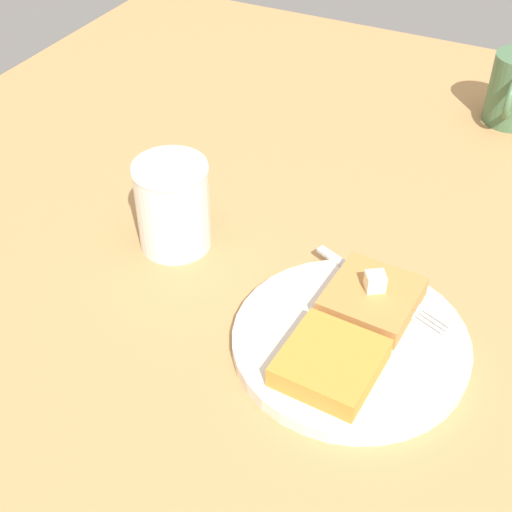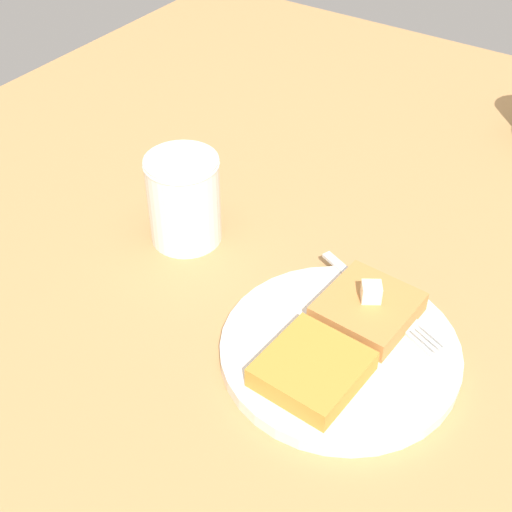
# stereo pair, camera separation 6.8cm
# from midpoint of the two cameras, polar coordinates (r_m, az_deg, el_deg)

# --- Properties ---
(table_surface) EXTENTS (1.26, 1.26, 0.02)m
(table_surface) POSITION_cam_midpoint_polar(r_m,az_deg,el_deg) (0.72, 4.29, -2.99)
(table_surface) COLOR #B0804D
(table_surface) RESTS_ON ground
(plate) EXTENTS (0.21, 0.21, 0.01)m
(plate) POSITION_cam_midpoint_polar(r_m,az_deg,el_deg) (0.65, 4.61, -6.96)
(plate) COLOR silver
(plate) RESTS_ON table_surface
(toast_slice_left) EXTENTS (0.09, 0.08, 0.02)m
(toast_slice_left) POSITION_cam_midpoint_polar(r_m,az_deg,el_deg) (0.67, 6.42, -3.52)
(toast_slice_left) COLOR #BF7D3F
(toast_slice_left) RESTS_ON plate
(toast_slice_middle) EXTENTS (0.09, 0.08, 0.02)m
(toast_slice_middle) POSITION_cam_midpoint_polar(r_m,az_deg,el_deg) (0.61, 2.77, -8.67)
(toast_slice_middle) COLOR #B58431
(toast_slice_middle) RESTS_ON plate
(butter_pat_primary) EXTENTS (0.02, 0.02, 0.02)m
(butter_pat_primary) POSITION_cam_midpoint_polar(r_m,az_deg,el_deg) (0.66, 6.63, -2.17)
(butter_pat_primary) COLOR #F6E9C9
(butter_pat_primary) RESTS_ON toast_slice_left
(fork) EXTENTS (0.07, 0.15, 0.00)m
(fork) POSITION_cam_midpoint_polar(r_m,az_deg,el_deg) (0.69, 7.67, -3.13)
(fork) COLOR silver
(fork) RESTS_ON plate
(syrup_jar) EXTENTS (0.08, 0.08, 0.10)m
(syrup_jar) POSITION_cam_midpoint_polar(r_m,az_deg,el_deg) (0.74, -9.24, 3.63)
(syrup_jar) COLOR #471F0D
(syrup_jar) RESTS_ON table_surface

